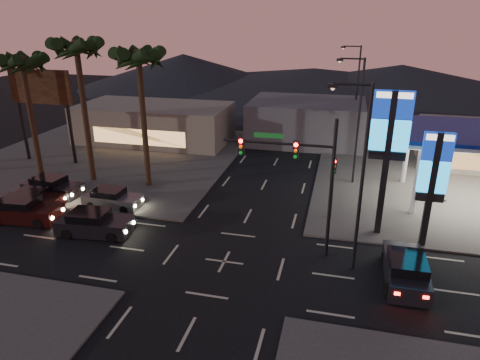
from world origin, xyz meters
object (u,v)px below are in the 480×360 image
(car_lane_a_mid, at_px, (23,210))
(car_lane_b_front, at_px, (112,199))
(car_lane_b_mid, at_px, (52,187))
(car_lane_b_rear, at_px, (35,199))
(traffic_signal_mast, at_px, (300,168))
(suv_station, at_px, (405,270))
(car_lane_a_front, at_px, (94,224))
(pylon_sign_tall, at_px, (389,136))
(pylon_sign_short, at_px, (434,173))

(car_lane_a_mid, distance_m, car_lane_b_front, 5.74)
(car_lane_a_mid, height_order, car_lane_b_mid, car_lane_a_mid)
(car_lane_b_front, distance_m, car_lane_b_rear, 5.58)
(traffic_signal_mast, bearing_deg, suv_station, -15.63)
(car_lane_a_front, distance_m, car_lane_b_front, 4.03)
(pylon_sign_tall, bearing_deg, car_lane_b_front, -178.90)
(suv_station, bearing_deg, traffic_signal_mast, 164.37)
(traffic_signal_mast, distance_m, car_lane_b_front, 14.65)
(car_lane_b_front, height_order, car_lane_b_mid, car_lane_b_mid)
(car_lane_a_mid, distance_m, car_lane_b_mid, 4.26)
(pylon_sign_tall, distance_m, car_lane_b_mid, 24.46)
(pylon_sign_tall, xyz_separation_m, suv_station, (1.08, -5.14, -5.67))
(car_lane_a_front, distance_m, car_lane_a_mid, 5.63)
(car_lane_b_rear, bearing_deg, car_lane_b_front, 12.92)
(car_lane_b_mid, relative_size, car_lane_b_rear, 1.16)
(car_lane_a_mid, relative_size, suv_station, 1.08)
(traffic_signal_mast, distance_m, car_lane_b_mid, 19.97)
(car_lane_b_mid, height_order, suv_station, suv_station)
(pylon_sign_tall, height_order, car_lane_b_rear, pylon_sign_tall)
(pylon_sign_short, relative_size, car_lane_b_front, 1.64)
(suv_station, bearing_deg, car_lane_b_rear, 171.87)
(pylon_sign_short, relative_size, car_lane_a_mid, 1.39)
(pylon_sign_short, height_order, car_lane_b_rear, pylon_sign_short)
(pylon_sign_short, bearing_deg, suv_station, -108.95)
(traffic_signal_mast, relative_size, car_lane_b_rear, 1.95)
(pylon_sign_tall, bearing_deg, car_lane_b_rear, -176.15)
(car_lane_b_front, bearing_deg, car_lane_a_mid, -144.25)
(pylon_sign_tall, relative_size, car_lane_a_mid, 1.78)
(traffic_signal_mast, height_order, car_lane_a_mid, traffic_signal_mast)
(pylon_sign_tall, bearing_deg, car_lane_b_mid, 178.86)
(car_lane_a_mid, bearing_deg, pylon_sign_short, 6.07)
(traffic_signal_mast, xyz_separation_m, car_lane_a_front, (-12.60, -0.76, -4.52))
(car_lane_a_mid, distance_m, suv_station, 24.07)
(traffic_signal_mast, bearing_deg, car_lane_b_front, 166.86)
(car_lane_a_mid, bearing_deg, car_lane_b_front, 35.75)
(traffic_signal_mast, height_order, suv_station, traffic_signal_mast)
(car_lane_b_front, bearing_deg, pylon_sign_tall, 1.10)
(pylon_sign_short, bearing_deg, pylon_sign_tall, 158.20)
(suv_station, bearing_deg, car_lane_a_mid, 176.58)
(pylon_sign_short, height_order, suv_station, pylon_sign_short)
(car_lane_a_mid, bearing_deg, suv_station, -3.42)
(car_lane_b_front, height_order, suv_station, suv_station)
(pylon_sign_tall, distance_m, pylon_sign_short, 3.20)
(pylon_sign_tall, xyz_separation_m, car_lane_b_front, (-18.29, -0.35, -5.76))
(traffic_signal_mast, xyz_separation_m, car_lane_b_rear, (-18.98, 1.91, -4.62))
(pylon_sign_tall, xyz_separation_m, car_lane_a_front, (-17.35, -4.27, -5.68))
(car_lane_a_front, relative_size, car_lane_a_mid, 0.96)
(car_lane_b_mid, bearing_deg, car_lane_a_front, -36.39)
(pylon_sign_tall, distance_m, suv_station, 7.73)
(car_lane_b_mid, bearing_deg, car_lane_a_mid, -78.73)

